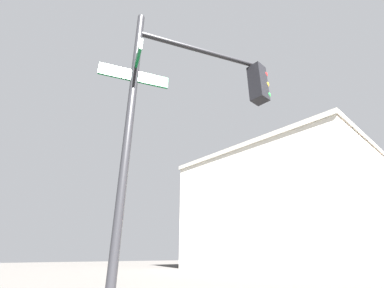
% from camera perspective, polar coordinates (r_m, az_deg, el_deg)
% --- Properties ---
extents(traffic_signal_near, '(1.51, 2.95, 5.08)m').
position_cam_1_polar(traffic_signal_near, '(4.44, 1.95, 10.15)').
color(traffic_signal_near, black).
rests_on(traffic_signal_near, ground_plane).
extents(building_stucco, '(16.37, 25.76, 10.10)m').
position_cam_1_polar(building_stucco, '(32.34, 25.70, -14.56)').
color(building_stucco, beige).
rests_on(building_stucco, ground_plane).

